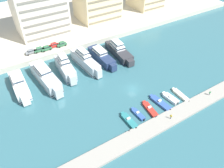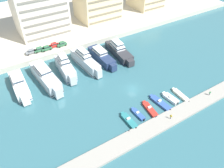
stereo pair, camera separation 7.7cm
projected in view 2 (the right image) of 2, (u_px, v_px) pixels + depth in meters
name	position (u px, v px, depth m)	size (l,w,h in m)	color
ground_plane	(133.00, 89.00, 73.68)	(400.00, 400.00, 0.00)	#336670
quay_promenade	(59.00, 16.00, 116.27)	(180.00, 70.00, 2.26)	beige
pier_dock	(166.00, 120.00, 62.79)	(120.00, 4.99, 0.76)	#9E998E
yacht_white_far_left	(20.00, 85.00, 71.88)	(4.46, 16.80, 7.05)	white
yacht_silver_left	(46.00, 77.00, 74.77)	(6.15, 20.48, 7.65)	silver
yacht_silver_mid_left	(65.00, 67.00, 78.70)	(4.87, 16.17, 8.88)	silver
yacht_silver_center_left	(85.00, 61.00, 81.95)	(5.12, 18.90, 8.48)	silver
yacht_navy_center	(102.00, 57.00, 85.43)	(4.63, 17.70, 6.42)	navy
yacht_charcoal_center_right	(119.00, 51.00, 88.66)	(5.80, 19.08, 7.24)	#333338
motorboat_teal_far_left	(129.00, 121.00, 62.61)	(1.99, 7.12, 1.40)	teal
motorboat_blue_left	(138.00, 114.00, 64.62)	(1.82, 5.88, 1.14)	#33569E
motorboat_red_mid_left	(150.00, 109.00, 66.09)	(2.54, 7.33, 1.32)	red
motorboat_blue_center_left	(160.00, 103.00, 68.15)	(2.77, 8.53, 1.40)	#33569E
motorboat_white_center	(170.00, 98.00, 69.53)	(2.56, 6.40, 1.49)	white
motorboat_cream_center_right	(181.00, 95.00, 70.86)	(1.88, 7.53, 0.84)	beige
car_grey_far_left	(31.00, 51.00, 85.79)	(4.16, 2.04, 1.80)	slate
car_green_left	(39.00, 49.00, 86.92)	(4.13, 1.97, 1.80)	#2D6642
car_green_mid_left	(46.00, 48.00, 87.74)	(4.22, 2.17, 1.80)	#2D6642
car_red_center_left	(54.00, 45.00, 89.59)	(4.19, 2.11, 1.80)	red
car_green_center	(62.00, 44.00, 90.26)	(4.18, 2.10, 1.80)	#2D6642
apartment_block_left	(39.00, 7.00, 93.94)	(21.53, 18.26, 24.07)	silver
pedestrian_near_edge	(171.00, 116.00, 62.20)	(0.40, 0.60, 1.67)	#4C515B
pedestrian_mid_deck	(210.00, 93.00, 69.70)	(0.65, 0.30, 1.69)	#4C515B
bollard_west	(129.00, 130.00, 59.24)	(0.20, 0.20, 0.61)	#2D2D33
bollard_west_mid	(155.00, 117.00, 62.94)	(0.20, 0.20, 0.61)	#2D2D33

